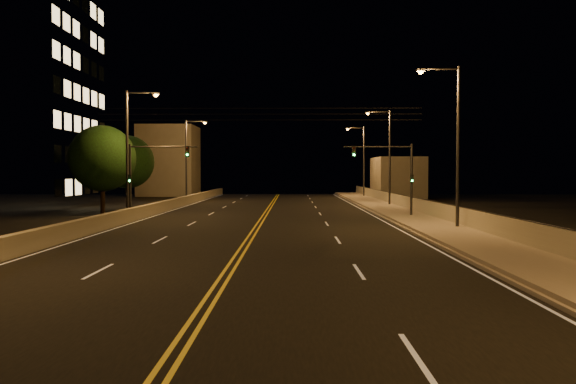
{
  "coord_description": "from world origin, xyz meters",
  "views": [
    {
      "loc": [
        2.21,
        -8.74,
        3.43
      ],
      "look_at": [
        2.0,
        18.0,
        2.5
      ],
      "focal_mm": 35.0,
      "sensor_mm": 36.0,
      "label": 1
    }
  ],
  "objects_px": {
    "traffic_signal_right": "(397,171)",
    "tree_1": "(127,162)",
    "streetlight_1": "(454,137)",
    "streetlight_5": "(131,145)",
    "tree_0": "(102,158)",
    "streetlight_2": "(387,152)",
    "streetlight_6": "(188,155)",
    "streetlight_3": "(362,157)",
    "traffic_signal_left": "(144,171)"
  },
  "relations": [
    {
      "from": "streetlight_3",
      "to": "streetlight_6",
      "type": "relative_size",
      "value": 1.0
    },
    {
      "from": "streetlight_3",
      "to": "streetlight_5",
      "type": "xyz_separation_m",
      "value": [
        -21.46,
        -33.19,
        0.0
      ]
    },
    {
      "from": "traffic_signal_right",
      "to": "streetlight_6",
      "type": "bearing_deg",
      "value": 129.51
    },
    {
      "from": "streetlight_2",
      "to": "traffic_signal_right",
      "type": "bearing_deg",
      "value": -96.55
    },
    {
      "from": "streetlight_2",
      "to": "traffic_signal_left",
      "type": "height_order",
      "value": "streetlight_2"
    },
    {
      "from": "streetlight_1",
      "to": "streetlight_5",
      "type": "height_order",
      "value": "same"
    },
    {
      "from": "streetlight_1",
      "to": "tree_0",
      "type": "xyz_separation_m",
      "value": [
        -24.76,
        12.88,
        -0.91
      ]
    },
    {
      "from": "streetlight_6",
      "to": "traffic_signal_left",
      "type": "xyz_separation_m",
      "value": [
        1.2,
        -24.09,
        -1.94
      ]
    },
    {
      "from": "streetlight_2",
      "to": "streetlight_6",
      "type": "bearing_deg",
      "value": 154.62
    },
    {
      "from": "streetlight_2",
      "to": "streetlight_5",
      "type": "relative_size",
      "value": 1.0
    },
    {
      "from": "tree_0",
      "to": "streetlight_5",
      "type": "bearing_deg",
      "value": -45.66
    },
    {
      "from": "streetlight_3",
      "to": "tree_1",
      "type": "distance_m",
      "value": 32.57
    },
    {
      "from": "streetlight_1",
      "to": "streetlight_6",
      "type": "xyz_separation_m",
      "value": [
        -21.46,
        32.93,
        0.0
      ]
    },
    {
      "from": "streetlight_5",
      "to": "traffic_signal_right",
      "type": "xyz_separation_m",
      "value": [
        19.87,
        -0.66,
        -1.94
      ]
    },
    {
      "from": "streetlight_3",
      "to": "streetlight_6",
      "type": "xyz_separation_m",
      "value": [
        -21.46,
        -9.76,
        0.0
      ]
    },
    {
      "from": "streetlight_2",
      "to": "traffic_signal_left",
      "type": "relative_size",
      "value": 1.73
    },
    {
      "from": "traffic_signal_left",
      "to": "streetlight_2",
      "type": "bearing_deg",
      "value": 34.46
    },
    {
      "from": "streetlight_1",
      "to": "streetlight_3",
      "type": "distance_m",
      "value": 42.69
    },
    {
      "from": "streetlight_3",
      "to": "streetlight_6",
      "type": "distance_m",
      "value": 23.58
    },
    {
      "from": "streetlight_1",
      "to": "streetlight_5",
      "type": "distance_m",
      "value": 23.47
    },
    {
      "from": "tree_1",
      "to": "traffic_signal_left",
      "type": "bearing_deg",
      "value": -68.82
    },
    {
      "from": "streetlight_3",
      "to": "streetlight_5",
      "type": "relative_size",
      "value": 1.0
    },
    {
      "from": "streetlight_5",
      "to": "traffic_signal_left",
      "type": "xyz_separation_m",
      "value": [
        1.2,
        -0.66,
        -1.94
      ]
    },
    {
      "from": "streetlight_1",
      "to": "tree_0",
      "type": "relative_size",
      "value": 1.31
    },
    {
      "from": "streetlight_5",
      "to": "tree_1",
      "type": "distance_m",
      "value": 13.72
    },
    {
      "from": "streetlight_5",
      "to": "streetlight_2",
      "type": "bearing_deg",
      "value": 31.68
    },
    {
      "from": "streetlight_1",
      "to": "traffic_signal_right",
      "type": "bearing_deg",
      "value": 100.24
    },
    {
      "from": "streetlight_5",
      "to": "streetlight_6",
      "type": "bearing_deg",
      "value": 90.0
    },
    {
      "from": "streetlight_2",
      "to": "tree_0",
      "type": "xyz_separation_m",
      "value": [
        -24.76,
        -9.87,
        -0.91
      ]
    },
    {
      "from": "streetlight_6",
      "to": "traffic_signal_right",
      "type": "xyz_separation_m",
      "value": [
        19.87,
        -24.09,
        -1.94
      ]
    },
    {
      "from": "streetlight_1",
      "to": "streetlight_2",
      "type": "bearing_deg",
      "value": 90.0
    },
    {
      "from": "streetlight_3",
      "to": "traffic_signal_left",
      "type": "bearing_deg",
      "value": -120.91
    },
    {
      "from": "streetlight_6",
      "to": "tree_0",
      "type": "relative_size",
      "value": 1.31
    },
    {
      "from": "traffic_signal_right",
      "to": "streetlight_2",
      "type": "bearing_deg",
      "value": 83.45
    },
    {
      "from": "streetlight_1",
      "to": "streetlight_2",
      "type": "distance_m",
      "value": 22.75
    },
    {
      "from": "streetlight_3",
      "to": "streetlight_6",
      "type": "bearing_deg",
      "value": -155.55
    },
    {
      "from": "traffic_signal_right",
      "to": "tree_0",
      "type": "height_order",
      "value": "tree_0"
    },
    {
      "from": "traffic_signal_right",
      "to": "tree_1",
      "type": "bearing_deg",
      "value": 150.25
    },
    {
      "from": "streetlight_3",
      "to": "traffic_signal_right",
      "type": "relative_size",
      "value": 1.73
    },
    {
      "from": "streetlight_6",
      "to": "traffic_signal_left",
      "type": "bearing_deg",
      "value": -87.16
    },
    {
      "from": "traffic_signal_left",
      "to": "tree_0",
      "type": "bearing_deg",
      "value": 138.06
    },
    {
      "from": "streetlight_2",
      "to": "streetlight_1",
      "type": "bearing_deg",
      "value": -90.0
    },
    {
      "from": "streetlight_6",
      "to": "streetlight_1",
      "type": "bearing_deg",
      "value": -56.91
    },
    {
      "from": "streetlight_3",
      "to": "streetlight_6",
      "type": "height_order",
      "value": "same"
    },
    {
      "from": "streetlight_1",
      "to": "traffic_signal_left",
      "type": "xyz_separation_m",
      "value": [
        -20.27,
        8.84,
        -1.94
      ]
    },
    {
      "from": "streetlight_5",
      "to": "tree_0",
      "type": "distance_m",
      "value": 4.81
    },
    {
      "from": "tree_1",
      "to": "streetlight_2",
      "type": "bearing_deg",
      "value": 0.45
    },
    {
      "from": "tree_0",
      "to": "streetlight_2",
      "type": "bearing_deg",
      "value": 21.74
    },
    {
      "from": "traffic_signal_left",
      "to": "traffic_signal_right",
      "type": "bearing_deg",
      "value": 0.0
    },
    {
      "from": "streetlight_3",
      "to": "traffic_signal_right",
      "type": "distance_m",
      "value": 33.95
    }
  ]
}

